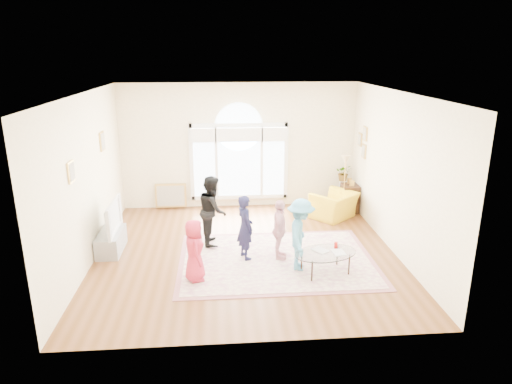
{
  "coord_description": "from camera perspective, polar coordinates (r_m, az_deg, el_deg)",
  "views": [
    {
      "loc": [
        -0.49,
        -8.5,
        3.93
      ],
      "look_at": [
        0.22,
        0.3,
        1.2
      ],
      "focal_mm": 32.0,
      "sensor_mm": 36.0,
      "label": 1
    }
  ],
  "objects": [
    {
      "name": "area_rug",
      "position": [
        9.06,
        2.59,
        -8.47
      ],
      "size": [
        3.6,
        2.6,
        0.02
      ],
      "primitive_type": "cube",
      "color": "beige",
      "rests_on": "ground"
    },
    {
      "name": "floor_lamp",
      "position": [
        11.39,
        11.12,
        3.42
      ],
      "size": [
        0.28,
        0.28,
        1.51
      ],
      "color": "black",
      "rests_on": "ground"
    },
    {
      "name": "child_blue",
      "position": [
        8.47,
        5.59,
        -5.32
      ],
      "size": [
        0.67,
        0.96,
        1.36
      ],
      "primitive_type": "imported",
      "rotation": [
        0.0,
        0.0,
        1.37
      ],
      "color": "#4E9BC1",
      "rests_on": "area_rug"
    },
    {
      "name": "rug_border",
      "position": [
        9.06,
        2.59,
        -8.49
      ],
      "size": [
        3.8,
        2.8,
        0.01
      ],
      "primitive_type": "cube",
      "color": "#955960",
      "rests_on": "ground"
    },
    {
      "name": "leaning_picture",
      "position": [
        12.13,
        -10.51,
        -2.01
      ],
      "size": [
        0.8,
        0.14,
        0.62
      ],
      "primitive_type": "cube",
      "rotation": [
        -0.14,
        0.0,
        0.0
      ],
      "color": "tan",
      "rests_on": "ground"
    },
    {
      "name": "armchair",
      "position": [
        11.32,
        9.74,
        -1.65
      ],
      "size": [
        1.32,
        1.3,
        0.64
      ],
      "primitive_type": "imported",
      "rotation": [
        0.0,
        0.0,
        3.86
      ],
      "color": "yellow",
      "rests_on": "ground"
    },
    {
      "name": "plant_pedestal",
      "position": [
        12.18,
        10.77,
        -0.21
      ],
      "size": [
        0.2,
        0.2,
        0.7
      ],
      "primitive_type": "cylinder",
      "color": "white",
      "rests_on": "ground"
    },
    {
      "name": "television",
      "position": [
        9.63,
        -17.9,
        -3.01
      ],
      "size": [
        0.17,
        1.12,
        0.65
      ],
      "color": "black",
      "rests_on": "tv_console"
    },
    {
      "name": "coffee_table",
      "position": [
        8.48,
        8.69,
        -7.61
      ],
      "size": [
        1.34,
        1.04,
        0.54
      ],
      "rotation": [
        0.0,
        0.0,
        0.27
      ],
      "color": "silver",
      "rests_on": "ground"
    },
    {
      "name": "child_navy",
      "position": [
        8.88,
        -1.37,
        -4.41
      ],
      "size": [
        0.46,
        0.55,
        1.29
      ],
      "primitive_type": "imported",
      "rotation": [
        0.0,
        0.0,
        1.94
      ],
      "color": "#181838",
      "rests_on": "area_rug"
    },
    {
      "name": "child_black",
      "position": [
        9.57,
        -5.45,
        -2.27
      ],
      "size": [
        0.59,
        0.74,
        1.47
      ],
      "primitive_type": "imported",
      "rotation": [
        0.0,
        0.0,
        1.62
      ],
      "color": "black",
      "rests_on": "area_rug"
    },
    {
      "name": "ground",
      "position": [
        9.38,
        -1.22,
        -7.58
      ],
      "size": [
        6.0,
        6.0,
        0.0
      ],
      "primitive_type": "plane",
      "color": "#583213",
      "rests_on": "ground"
    },
    {
      "name": "tv_console",
      "position": [
        9.82,
        -17.66,
        -5.93
      ],
      "size": [
        0.45,
        1.0,
        0.42
      ],
      "primitive_type": "cube",
      "color": "gray",
      "rests_on": "ground"
    },
    {
      "name": "child_red",
      "position": [
        8.14,
        -7.72,
        -7.24
      ],
      "size": [
        0.45,
        0.61,
        1.13
      ],
      "primitive_type": "imported",
      "rotation": [
        0.0,
        0.0,
        1.76
      ],
      "color": "#BE2640",
      "rests_on": "area_rug"
    },
    {
      "name": "potted_plant",
      "position": [
        12.03,
        10.92,
        2.39
      ],
      "size": [
        0.46,
        0.42,
        0.44
      ],
      "primitive_type": "imported",
      "rotation": [
        0.0,
        0.0,
        -0.23
      ],
      "color": "#33722D",
      "rests_on": "plant_pedestal"
    },
    {
      "name": "child_pink",
      "position": [
        8.88,
        2.95,
        -4.73
      ],
      "size": [
        0.41,
        0.74,
        1.2
      ],
      "primitive_type": "imported",
      "rotation": [
        0.0,
        0.0,
        1.39
      ],
      "color": "#F2ADB8",
      "rests_on": "area_rug"
    },
    {
      "name": "room_shell",
      "position": [
        11.59,
        -2.07,
        5.42
      ],
      "size": [
        6.0,
        6.0,
        6.0
      ],
      "color": "#FFF4C8",
      "rests_on": "ground"
    },
    {
      "name": "side_cabinet",
      "position": [
        11.86,
        11.61,
        -0.74
      ],
      "size": [
        0.4,
        0.5,
        0.7
      ],
      "primitive_type": "cube",
      "color": "black",
      "rests_on": "ground"
    }
  ]
}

